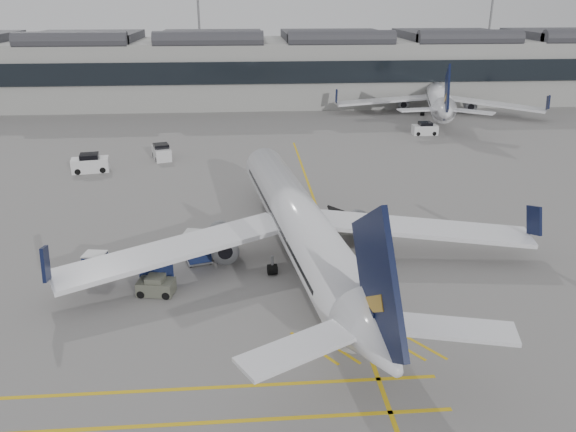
{
  "coord_description": "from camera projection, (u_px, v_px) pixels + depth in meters",
  "views": [
    {
      "loc": [
        3.46,
        -33.44,
        18.53
      ],
      "look_at": [
        6.34,
        3.22,
        4.0
      ],
      "focal_mm": 35.0,
      "sensor_mm": 36.0,
      "label": 1
    }
  ],
  "objects": [
    {
      "name": "ground",
      "position": [
        197.0,
        292.0,
        37.56
      ],
      "size": [
        220.0,
        220.0,
        0.0
      ],
      "primitive_type": "plane",
      "color": "gray",
      "rests_on": "ground"
    },
    {
      "name": "terminal",
      "position": [
        224.0,
        68.0,
        102.0
      ],
      "size": [
        200.0,
        20.45,
        12.4
      ],
      "color": "#9E9E99",
      "rests_on": "ground"
    },
    {
      "name": "light_masts",
      "position": [
        216.0,
        16.0,
        111.86
      ],
      "size": [
        113.0,
        0.6,
        25.45
      ],
      "color": "slate",
      "rests_on": "ground"
    },
    {
      "name": "apron_markings",
      "position": [
        325.0,
        229.0,
        47.56
      ],
      "size": [
        0.25,
        60.0,
        0.01
      ],
      "primitive_type": "cube",
      "color": "gold",
      "rests_on": "ground"
    },
    {
      "name": "airliner_main",
      "position": [
        300.0,
        224.0,
        40.89
      ],
      "size": [
        34.5,
        37.92,
        10.11
      ],
      "rotation": [
        0.0,
        0.0,
        0.13
      ],
      "color": "white",
      "rests_on": "ground"
    },
    {
      "name": "airliner_far",
      "position": [
        438.0,
        97.0,
        92.48
      ],
      "size": [
        32.72,
        36.21,
        9.83
      ],
      "rotation": [
        0.0,
        0.0,
        -0.26
      ],
      "color": "white",
      "rests_on": "ground"
    },
    {
      "name": "belt_loader",
      "position": [
        336.0,
        224.0,
        46.92
      ],
      "size": [
        5.28,
        1.83,
        2.17
      ],
      "rotation": [
        0.0,
        0.0,
        0.0
      ],
      "color": "beige",
      "rests_on": "ground"
    },
    {
      "name": "baggage_cart_a",
      "position": [
        194.0,
        240.0,
        43.34
      ],
      "size": [
        1.74,
        1.54,
        1.59
      ],
      "rotation": [
        0.0,
        0.0,
        -0.21
      ],
      "color": "gray",
      "rests_on": "ground"
    },
    {
      "name": "baggage_cart_b",
      "position": [
        199.0,
        250.0,
        41.29
      ],
      "size": [
        2.12,
        1.9,
        1.89
      ],
      "rotation": [
        0.0,
        0.0,
        0.26
      ],
      "color": "gray",
      "rests_on": "ground"
    },
    {
      "name": "baggage_cart_c",
      "position": [
        156.0,
        269.0,
        38.34
      ],
      "size": [
        2.4,
        2.23,
        2.02
      ],
      "rotation": [
        0.0,
        0.0,
        -0.42
      ],
      "color": "gray",
      "rests_on": "ground"
    },
    {
      "name": "baggage_cart_d",
      "position": [
        96.0,
        263.0,
        39.53
      ],
      "size": [
        1.76,
        1.53,
        1.66
      ],
      "rotation": [
        0.0,
        0.0,
        -0.16
      ],
      "color": "gray",
      "rests_on": "ground"
    },
    {
      "name": "ramp_agent_a",
      "position": [
        303.0,
        219.0,
        47.18
      ],
      "size": [
        0.79,
        0.67,
        1.84
      ],
      "primitive_type": "imported",
      "rotation": [
        0.0,
        0.0,
        0.4
      ],
      "color": "#FF5E0D",
      "rests_on": "ground"
    },
    {
      "name": "ramp_agent_b",
      "position": [
        227.0,
        239.0,
        43.38
      ],
      "size": [
        1.06,
        0.9,
        1.91
      ],
      "primitive_type": "imported",
      "rotation": [
        0.0,
        0.0,
        3.36
      ],
      "color": "orange",
      "rests_on": "ground"
    },
    {
      "name": "pushback_tug",
      "position": [
        156.0,
        286.0,
        37.09
      ],
      "size": [
        2.57,
        1.84,
        1.32
      ],
      "rotation": [
        0.0,
        0.0,
        -0.18
      ],
      "color": "#595B4D",
      "rests_on": "ground"
    },
    {
      "name": "safety_cone_nose",
      "position": [
        290.0,
        184.0,
        58.11
      ],
      "size": [
        0.34,
        0.34,
        0.48
      ],
      "primitive_type": "cone",
      "color": "#F24C0A",
      "rests_on": "ground"
    },
    {
      "name": "safety_cone_engine",
      "position": [
        362.0,
        238.0,
        45.33
      ],
      "size": [
        0.34,
        0.34,
        0.47
      ],
      "primitive_type": "cone",
      "color": "#F24C0A",
      "rests_on": "ground"
    },
    {
      "name": "service_van_left",
      "position": [
        90.0,
        164.0,
        62.79
      ],
      "size": [
        4.25,
        2.62,
        2.04
      ],
      "rotation": [
        0.0,
        0.0,
        0.17
      ],
      "color": "silver",
      "rests_on": "ground"
    },
    {
      "name": "service_van_mid",
      "position": [
        162.0,
        152.0,
        67.63
      ],
      "size": [
        2.79,
        3.99,
        1.86
      ],
      "rotation": [
        0.0,
        0.0,
        1.87
      ],
      "color": "silver",
      "rests_on": "ground"
    },
    {
      "name": "service_van_right",
      "position": [
        425.0,
        129.0,
        79.56
      ],
      "size": [
        3.48,
        1.77,
        1.78
      ],
      "rotation": [
        0.0,
        0.0,
        -0.0
      ],
      "color": "silver",
      "rests_on": "ground"
    }
  ]
}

